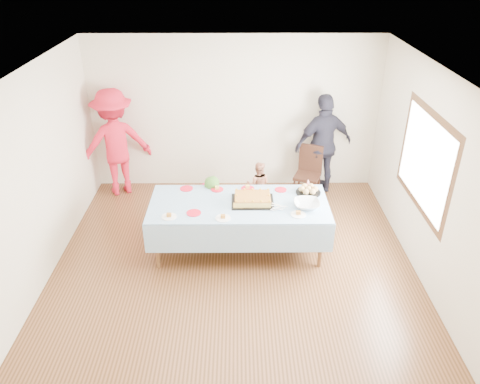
% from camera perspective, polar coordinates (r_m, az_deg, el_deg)
% --- Properties ---
extents(ground, '(5.00, 5.00, 0.00)m').
position_cam_1_polar(ground, '(6.65, -0.71, -8.85)').
color(ground, '#472C14').
rests_on(ground, ground).
extents(room_walls, '(5.04, 5.04, 2.72)m').
position_cam_1_polar(room_walls, '(5.75, -0.27, 5.35)').
color(room_walls, beige).
rests_on(room_walls, ground).
extents(party_table, '(2.50, 1.10, 0.78)m').
position_cam_1_polar(party_table, '(6.56, -0.14, -1.77)').
color(party_table, brown).
rests_on(party_table, ground).
extents(birthday_cake, '(0.59, 0.45, 0.10)m').
position_cam_1_polar(birthday_cake, '(6.53, 1.54, -0.88)').
color(birthday_cake, black).
rests_on(birthday_cake, party_table).
extents(rolls_tray, '(0.36, 0.36, 0.11)m').
position_cam_1_polar(rolls_tray, '(6.84, 8.33, 0.23)').
color(rolls_tray, black).
rests_on(rolls_tray, party_table).
extents(punch_bowl, '(0.36, 0.36, 0.09)m').
position_cam_1_polar(punch_bowl, '(6.48, 8.13, -1.50)').
color(punch_bowl, silver).
rests_on(punch_bowl, party_table).
extents(party_hat, '(0.09, 0.09, 0.16)m').
position_cam_1_polar(party_hat, '(6.95, 8.28, 1.00)').
color(party_hat, white).
rests_on(party_hat, party_table).
extents(fork_pile, '(0.24, 0.18, 0.07)m').
position_cam_1_polar(fork_pile, '(6.39, 4.75, -1.84)').
color(fork_pile, white).
rests_on(fork_pile, party_table).
extents(plate_red_far_a, '(0.19, 0.19, 0.01)m').
position_cam_1_polar(plate_red_far_a, '(6.94, -6.55, 0.43)').
color(plate_red_far_a, red).
rests_on(plate_red_far_a, party_table).
extents(plate_red_far_b, '(0.18, 0.18, 0.01)m').
position_cam_1_polar(plate_red_far_b, '(6.88, -2.81, 0.32)').
color(plate_red_far_b, red).
rests_on(plate_red_far_b, party_table).
extents(plate_red_far_c, '(0.19, 0.19, 0.01)m').
position_cam_1_polar(plate_red_far_c, '(6.90, 0.93, 0.44)').
color(plate_red_far_c, red).
rests_on(plate_red_far_c, party_table).
extents(plate_red_far_d, '(0.17, 0.17, 0.01)m').
position_cam_1_polar(plate_red_far_d, '(6.89, 4.99, 0.28)').
color(plate_red_far_d, red).
rests_on(plate_red_far_d, party_table).
extents(plate_red_near, '(0.20, 0.20, 0.01)m').
position_cam_1_polar(plate_red_near, '(6.32, -5.66, -2.55)').
color(plate_red_near, red).
rests_on(plate_red_near, party_table).
extents(plate_white_left, '(0.20, 0.20, 0.01)m').
position_cam_1_polar(plate_white_left, '(6.28, -8.64, -3.00)').
color(plate_white_left, white).
rests_on(plate_white_left, party_table).
extents(plate_white_mid, '(0.20, 0.20, 0.01)m').
position_cam_1_polar(plate_white_mid, '(6.18, -2.09, -3.20)').
color(plate_white_mid, white).
rests_on(plate_white_mid, party_table).
extents(plate_white_right, '(0.20, 0.20, 0.01)m').
position_cam_1_polar(plate_white_right, '(6.30, 7.10, -2.74)').
color(plate_white_right, white).
rests_on(plate_white_right, party_table).
extents(dining_chair, '(0.53, 0.53, 0.95)m').
position_cam_1_polar(dining_chair, '(8.15, 8.37, 2.71)').
color(dining_chair, black).
rests_on(dining_chair, ground).
extents(toddler_left, '(0.33, 0.27, 0.79)m').
position_cam_1_polar(toddler_left, '(7.27, -4.11, -1.57)').
color(toddler_left, '#E01C4E').
rests_on(toddler_left, ground).
extents(toddler_mid, '(0.52, 0.43, 0.92)m').
position_cam_1_polar(toddler_mid, '(7.15, -3.38, -1.52)').
color(toddler_mid, '#407828').
rests_on(toddler_mid, ground).
extents(toddler_right, '(0.43, 0.35, 0.82)m').
position_cam_1_polar(toddler_right, '(7.82, 2.25, 0.87)').
color(toddler_right, tan).
rests_on(toddler_right, ground).
extents(adult_left, '(1.39, 1.12, 1.89)m').
position_cam_1_polar(adult_left, '(8.36, -14.94, 5.83)').
color(adult_left, red).
rests_on(adult_left, ground).
extents(adult_right, '(1.14, 0.76, 1.79)m').
position_cam_1_polar(adult_right, '(8.25, 10.12, 5.70)').
color(adult_right, '#252432').
rests_on(adult_right, ground).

